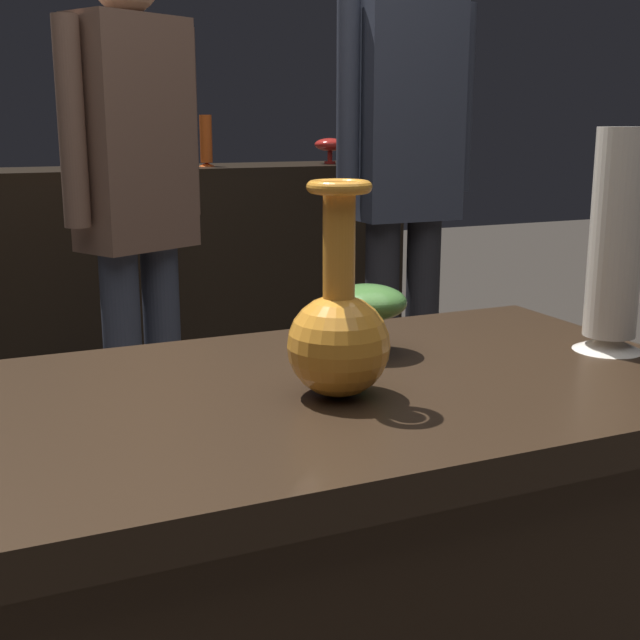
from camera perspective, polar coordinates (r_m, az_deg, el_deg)
display_plinth at (r=1.35m, az=-1.11°, el=-20.73°), size 1.20×0.64×0.80m
back_display_shelf at (r=3.33m, az=-16.11°, el=1.20°), size 2.60×0.40×0.99m
vase_centerpiece at (r=1.12m, az=1.26°, el=-0.74°), size 0.14×0.14×0.29m
vase_tall_behind at (r=1.34m, az=3.20°, el=1.07°), size 0.13×0.13×0.11m
vase_left_accent at (r=1.41m, az=19.27°, el=4.65°), size 0.11×0.11×0.35m
shelf_vase_right at (r=3.34m, az=-7.67°, el=11.78°), size 0.06×0.06×0.19m
shelf_vase_far_right at (r=3.52m, az=0.67°, el=11.68°), size 0.13×0.13×0.10m
visitor_near_right at (r=2.71m, az=5.77°, el=10.39°), size 0.47×0.20×1.73m
visitor_center_back at (r=2.48m, az=-12.29°, el=8.28°), size 0.43×0.31×1.63m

